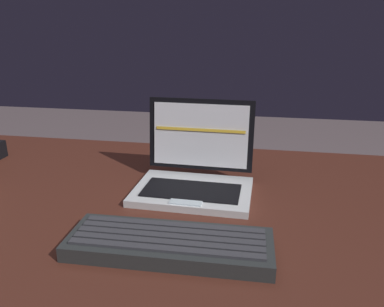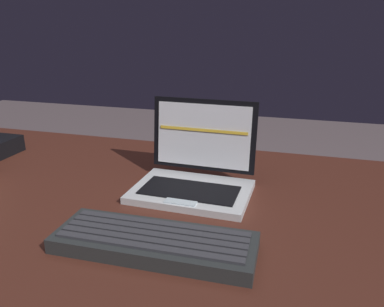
% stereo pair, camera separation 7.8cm
% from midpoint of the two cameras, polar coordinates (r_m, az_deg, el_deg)
% --- Properties ---
extents(desk, '(1.36, 0.82, 0.75)m').
position_cam_midpoint_polar(desk, '(0.79, -5.81, -13.98)').
color(desk, '#4D2419').
rests_on(desk, ground).
extents(laptop_front, '(0.24, 0.19, 0.18)m').
position_cam_midpoint_polar(laptop_front, '(0.80, 3.29, -3.09)').
color(laptop_front, silver).
rests_on(laptop_front, desk).
extents(external_keyboard, '(0.32, 0.12, 0.03)m').
position_cam_midpoint_polar(external_keyboard, '(0.60, -1.96, -13.37)').
color(external_keyboard, '#2B2E2E').
rests_on(external_keyboard, desk).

